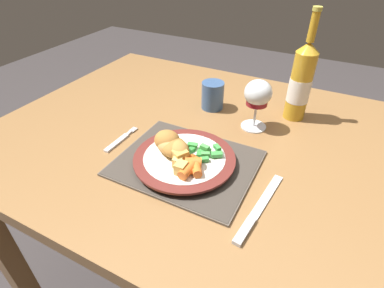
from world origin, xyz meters
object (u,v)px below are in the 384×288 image
object	(u,v)px
wine_glass	(258,96)
drinking_cup	(213,95)
dining_table	(219,165)
bottle	(301,82)
table_knife	(256,213)
fork	(119,141)
dinner_plate	(184,160)

from	to	relation	value
wine_glass	drinking_cup	size ratio (longest dim) A/B	1.68
drinking_cup	dining_table	bearing A→B (deg)	-57.62
dining_table	bottle	distance (m)	0.33
table_knife	drinking_cup	distance (m)	0.44
dining_table	table_knife	distance (m)	0.28
fork	table_knife	xyz separation A→B (m)	(0.40, -0.07, 0.00)
dinner_plate	bottle	distance (m)	0.41
wine_glass	dining_table	bearing A→B (deg)	-121.23
wine_glass	table_knife	bearing A→B (deg)	-71.24
dinner_plate	bottle	bearing A→B (deg)	62.52
dinner_plate	wine_glass	world-z (taller)	wine_glass
wine_glass	bottle	bearing A→B (deg)	51.25
dining_table	bottle	bearing A→B (deg)	54.59
dining_table	table_knife	bearing A→B (deg)	-52.28
dinner_plate	fork	distance (m)	0.20
fork	wine_glass	size ratio (longest dim) A/B	0.89
fork	bottle	distance (m)	0.53
fork	drinking_cup	size ratio (longest dim) A/B	1.49
bottle	dinner_plate	bearing A→B (deg)	-117.48
dining_table	wine_glass	xyz separation A→B (m)	(0.06, 0.10, 0.19)
table_knife	bottle	world-z (taller)	bottle
dinner_plate	wine_glass	distance (m)	0.27
dinner_plate	fork	xyz separation A→B (m)	(-0.20, 0.01, -0.01)
dining_table	bottle	size ratio (longest dim) A/B	4.11
dinner_plate	table_knife	distance (m)	0.21
wine_glass	bottle	xyz separation A→B (m)	(0.09, 0.11, 0.01)
table_knife	wine_glass	xyz separation A→B (m)	(-0.10, 0.31, 0.10)
dinner_plate	bottle	world-z (taller)	bottle
drinking_cup	bottle	bearing A→B (deg)	13.96
dining_table	drinking_cup	world-z (taller)	drinking_cup
dining_table	wine_glass	world-z (taller)	wine_glass
bottle	drinking_cup	size ratio (longest dim) A/B	3.64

